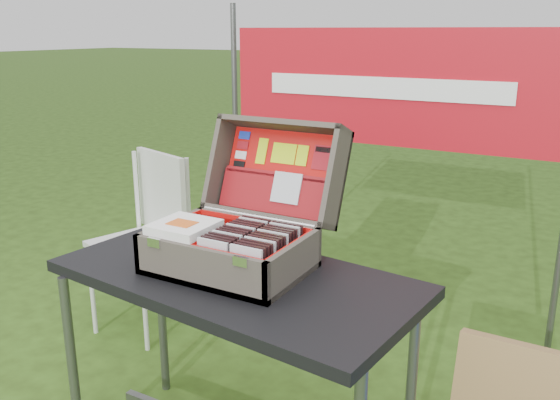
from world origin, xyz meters
The scene contains 84 objects.
table centered at (-0.08, -0.09, 0.39)m, with size 1.24×0.62×0.77m, color black, non-canonical shape.
table_top centered at (-0.08, -0.09, 0.75)m, with size 1.24×0.62×0.04m, color black.
table_leg_fl centered at (-0.63, -0.34, 0.37)m, with size 0.04×0.04×0.73m, color #59595B.
table_leg_bl centered at (-0.63, 0.16, 0.37)m, with size 0.04×0.04×0.73m, color #59595B.
table_leg_br centered at (0.48, 0.16, 0.37)m, with size 0.04×0.04×0.73m, color #59595B.
suitcase centered at (-0.11, -0.01, 1.00)m, with size 0.52×0.53×0.45m, color #50483E, non-canonical shape.
suitcase_base_bottom centered at (-0.11, -0.07, 0.78)m, with size 0.52×0.37×0.02m, color #50483E.
suitcase_base_wall_front centered at (-0.11, -0.25, 0.84)m, with size 0.52×0.02×0.14m, color #50483E.
suitcase_base_wall_back centered at (-0.11, 0.10, 0.84)m, with size 0.52×0.02×0.14m, color #50483E.
suitcase_base_wall_left centered at (-0.36, -0.07, 0.84)m, with size 0.02×0.37×0.14m, color #50483E.
suitcase_base_wall_right centered at (0.14, -0.07, 0.84)m, with size 0.02×0.37×0.14m, color #50483E.
suitcase_liner_floor centered at (-0.11, -0.07, 0.80)m, with size 0.48×0.33×0.01m, color red.
suitcase_latch_left centered at (-0.27, -0.26, 0.90)m, with size 0.05×0.01×0.03m, color silver.
suitcase_latch_right centered at (0.06, -0.26, 0.90)m, with size 0.05×0.01×0.03m, color silver.
suitcase_hinge centered at (-0.11, 0.11, 0.91)m, with size 0.02×0.02×0.46m, color silver.
suitcase_lid_back centered at (-0.11, 0.30, 1.03)m, with size 0.52×0.37×0.02m, color #50483E.
suitcase_lid_rim_far centered at (-0.11, 0.31, 1.22)m, with size 0.52×0.02×0.14m, color #50483E.
suitcase_lid_rim_near centered at (-0.11, 0.18, 0.89)m, with size 0.52×0.02×0.14m, color #50483E.
suitcase_lid_rim_left centered at (-0.36, 0.24, 1.06)m, with size 0.02×0.37×0.14m, color #50483E.
suitcase_lid_rim_right centered at (0.14, 0.24, 1.06)m, with size 0.02×0.37×0.14m, color #50483E.
suitcase_lid_liner centered at (-0.11, 0.29, 1.04)m, with size 0.47×0.32×0.01m, color red.
suitcase_liner_wall_front centered at (-0.11, -0.23, 0.85)m, with size 0.48×0.01×0.12m, color red.
suitcase_liner_wall_back centered at (-0.11, 0.09, 0.85)m, with size 0.48×0.01×0.12m, color red.
suitcase_liner_wall_left centered at (-0.34, -0.07, 0.85)m, with size 0.01×0.33×0.12m, color red.
suitcase_liner_wall_right centered at (0.13, -0.07, 0.85)m, with size 0.01×0.33×0.12m, color red.
suitcase_lid_pocket centered at (-0.11, 0.24, 0.97)m, with size 0.46×0.15×0.03m, color maroon.
suitcase_pocket_edge centered at (-0.11, 0.26, 1.04)m, with size 0.45×0.02×0.02m, color maroon.
suitcase_pocket_cd centered at (-0.05, 0.23, 1.00)m, with size 0.12×0.12×0.01m, color silver.
lid_sticker_cc_a centered at (-0.30, 0.33, 1.16)m, with size 0.05×0.03×0.00m, color #1933B2.
lid_sticker_cc_b centered at (-0.30, 0.31, 1.12)m, with size 0.05×0.03×0.00m, color maroon.
lid_sticker_cc_c centered at (-0.30, 0.30, 1.09)m, with size 0.05×0.03×0.00m, color white.
lid_sticker_cc_d centered at (-0.30, 0.29, 1.05)m, with size 0.05×0.03×0.00m, color black.
lid_card_neon_tall centered at (-0.20, 0.31, 1.11)m, with size 0.04×0.10×0.00m, color #C4E812.
lid_card_neon_main centered at (-0.11, 0.31, 1.11)m, with size 0.10×0.08×0.00m, color #C4E812.
lid_card_neon_small centered at (-0.03, 0.31, 1.11)m, with size 0.05×0.08×0.00m, color #C4E812.
lid_sticker_band centered at (0.06, 0.31, 1.11)m, with size 0.09×0.09×0.00m, color maroon.
lid_sticker_band_bar centered at (0.06, 0.32, 1.14)m, with size 0.08×0.02×0.00m, color black.
cd_left_0 centered at (-0.08, -0.21, 0.86)m, with size 0.11×0.01×0.13m, color silver.
cd_left_1 centered at (-0.08, -0.19, 0.86)m, with size 0.11×0.01×0.13m, color black.
cd_left_2 centered at (-0.08, -0.17, 0.86)m, with size 0.11×0.01×0.13m, color black.
cd_left_3 centered at (-0.08, -0.15, 0.86)m, with size 0.11×0.01×0.13m, color black.
cd_left_4 centered at (-0.08, -0.13, 0.86)m, with size 0.11×0.01×0.13m, color silver.
cd_left_5 centered at (-0.08, -0.11, 0.86)m, with size 0.11×0.01×0.13m, color black.
cd_left_6 centered at (-0.08, -0.09, 0.86)m, with size 0.11×0.01×0.13m, color black.
cd_left_7 centered at (-0.08, -0.07, 0.86)m, with size 0.11×0.01×0.13m, color black.
cd_left_8 centered at (-0.08, -0.05, 0.86)m, with size 0.11×0.01×0.13m, color silver.
cd_left_9 centered at (-0.08, -0.03, 0.86)m, with size 0.11×0.01×0.13m, color black.
cd_left_10 centered at (-0.08, -0.01, 0.86)m, with size 0.11×0.01×0.13m, color black.
cd_left_11 centered at (-0.08, 0.01, 0.86)m, with size 0.11×0.01×0.13m, color black.
cd_left_12 centered at (-0.08, 0.03, 0.86)m, with size 0.11×0.01×0.13m, color silver.
cd_left_13 centered at (-0.08, 0.05, 0.86)m, with size 0.11×0.01×0.13m, color black.
cd_right_0 centered at (0.05, -0.21, 0.86)m, with size 0.11×0.01×0.13m, color silver.
cd_right_1 centered at (0.05, -0.19, 0.86)m, with size 0.11×0.01×0.13m, color black.
cd_right_2 centered at (0.05, -0.17, 0.86)m, with size 0.11×0.01×0.13m, color black.
cd_right_3 centered at (0.05, -0.15, 0.86)m, with size 0.11×0.01×0.13m, color black.
cd_right_4 centered at (0.05, -0.13, 0.86)m, with size 0.11×0.01×0.13m, color silver.
cd_right_5 centered at (0.05, -0.11, 0.86)m, with size 0.11×0.01×0.13m, color black.
cd_right_6 centered at (0.05, -0.09, 0.86)m, with size 0.11×0.01×0.13m, color black.
cd_right_7 centered at (0.05, -0.07, 0.86)m, with size 0.11×0.01×0.13m, color black.
cd_right_8 centered at (0.05, -0.05, 0.86)m, with size 0.11×0.01×0.13m, color silver.
cd_right_9 centered at (0.05, -0.03, 0.86)m, with size 0.11×0.01×0.13m, color black.
cd_right_10 centered at (0.05, -0.01, 0.86)m, with size 0.11×0.01×0.13m, color black.
cd_right_11 centered at (0.05, 0.01, 0.86)m, with size 0.11×0.01×0.13m, color black.
cd_right_12 centered at (0.05, 0.03, 0.86)m, with size 0.11×0.01×0.13m, color silver.
cd_right_13 centered at (0.05, 0.05, 0.86)m, with size 0.11×0.01×0.13m, color black.
songbook_0 centered at (-0.24, -0.14, 0.91)m, with size 0.19×0.19×0.01m, color white.
songbook_1 centered at (-0.24, -0.14, 0.92)m, with size 0.19×0.19×0.01m, color white.
songbook_2 centered at (-0.24, -0.14, 0.92)m, with size 0.19×0.19×0.01m, color white.
songbook_3 centered at (-0.24, -0.14, 0.93)m, with size 0.19×0.19×0.01m, color white.
songbook_4 centered at (-0.24, -0.14, 0.93)m, with size 0.19×0.19×0.01m, color white.
songbook_5 centered at (-0.24, -0.14, 0.94)m, with size 0.19×0.19×0.01m, color white.
songbook_graphic centered at (-0.24, -0.15, 0.94)m, with size 0.09×0.07×0.00m, color #D85919.
chair centered at (-1.12, 0.56, 0.47)m, with size 0.42×0.47×0.93m, color silver, non-canonical shape.
chair_seat centered at (-1.12, 0.56, 0.48)m, with size 0.42×0.42×0.03m, color silver.
chair_backrest centered at (-1.12, 0.76, 0.71)m, with size 0.42×0.03×0.45m, color silver.
chair_leg_fl centered at (-1.30, 0.38, 0.24)m, with size 0.02×0.02×0.48m, color silver.
chair_leg_fr centered at (-0.94, 0.38, 0.24)m, with size 0.02×0.02×0.48m, color silver.
chair_leg_bl centered at (-1.30, 0.74, 0.24)m, with size 0.02×0.02×0.48m, color silver.
chair_leg_br centered at (-0.94, 0.74, 0.24)m, with size 0.02×0.02×0.48m, color silver.
chair_upright_left centered at (-1.30, 0.76, 0.70)m, with size 0.02×0.02×0.45m, color silver.
chair_upright_right centered at (-0.94, 0.76, 0.70)m, with size 0.02×0.02×0.45m, color silver.
banner_post_left centered at (-0.85, 1.10, 0.85)m, with size 0.03×0.03×1.70m, color #59595B.
banner centered at (0.00, 1.09, 1.30)m, with size 1.60×0.01×0.55m, color #AA0D19.
banner_text centered at (0.00, 1.08, 1.30)m, with size 1.20×0.00×0.10m, color white.
Camera 1 is at (0.96, -1.63, 1.56)m, focal length 38.00 mm.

